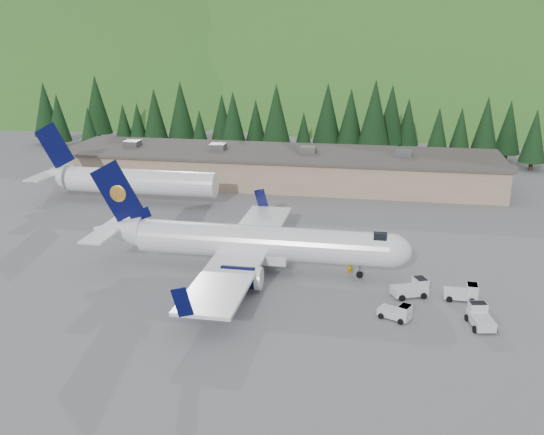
{
  "coord_description": "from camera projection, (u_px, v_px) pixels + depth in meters",
  "views": [
    {
      "loc": [
        11.73,
        -57.59,
        24.2
      ],
      "look_at": [
        0.0,
        6.0,
        4.0
      ],
      "focal_mm": 40.0,
      "sensor_mm": 36.0,
      "label": 1
    }
  ],
  "objects": [
    {
      "name": "tree_line",
      "position": [
        292.0,
        118.0,
        120.06
      ],
      "size": [
        112.74,
        17.4,
        13.83
      ],
      "color": "black",
      "rests_on": "ground"
    },
    {
      "name": "baggage_tug_b",
      "position": [
        464.0,
        293.0,
        56.34
      ],
      "size": [
        3.07,
        1.91,
        1.61
      ],
      "rotation": [
        0.0,
        0.0,
        -0.03
      ],
      "color": "silver",
      "rests_on": "ground"
    },
    {
      "name": "ground",
      "position": [
        262.0,
        271.0,
        63.3
      ],
      "size": [
        600.0,
        600.0,
        0.0
      ],
      "primitive_type": "plane",
      "color": "slate"
    },
    {
      "name": "baggage_tug_c",
      "position": [
        480.0,
        317.0,
        51.52
      ],
      "size": [
        2.42,
        3.45,
        1.71
      ],
      "rotation": [
        0.0,
        0.0,
        1.76
      ],
      "color": "silver",
      "rests_on": "ground"
    },
    {
      "name": "second_airliner",
      "position": [
        122.0,
        180.0,
        87.27
      ],
      "size": [
        27.5,
        11.0,
        10.05
      ],
      "color": "white",
      "rests_on": "ground"
    },
    {
      "name": "ramp_worker",
      "position": [
        350.0,
        267.0,
        62.08
      ],
      "size": [
        0.71,
        0.55,
        1.75
      ],
      "primitive_type": "imported",
      "rotation": [
        0.0,
        0.0,
        3.37
      ],
      "color": "#E2A303",
      "rests_on": "ground"
    },
    {
      "name": "terminal_building",
      "position": [
        277.0,
        167.0,
        99.05
      ],
      "size": [
        71.0,
        17.0,
        6.1
      ],
      "color": "gray",
      "rests_on": "ground"
    },
    {
      "name": "baggage_tug_d",
      "position": [
        397.0,
        312.0,
        52.54
      ],
      "size": [
        3.09,
        2.53,
        1.47
      ],
      "rotation": [
        0.0,
        0.0,
        -0.45
      ],
      "color": "silver",
      "rests_on": "ground"
    },
    {
      "name": "airliner",
      "position": [
        252.0,
        243.0,
        62.58
      ],
      "size": [
        33.68,
        31.56,
        11.23
      ],
      "rotation": [
        0.0,
        0.0,
        -0.0
      ],
      "color": "white",
      "rests_on": "ground"
    },
    {
      "name": "hills",
      "position": [
        469.0,
        276.0,
        273.42
      ],
      "size": [
        614.0,
        330.0,
        300.0
      ],
      "color": "#34641F",
      "rests_on": "ground"
    },
    {
      "name": "baggage_tug_a",
      "position": [
        412.0,
        288.0,
        57.13
      ],
      "size": [
        3.64,
        2.91,
        1.74
      ],
      "rotation": [
        0.0,
        0.0,
        0.4
      ],
      "color": "silver",
      "rests_on": "ground"
    }
  ]
}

